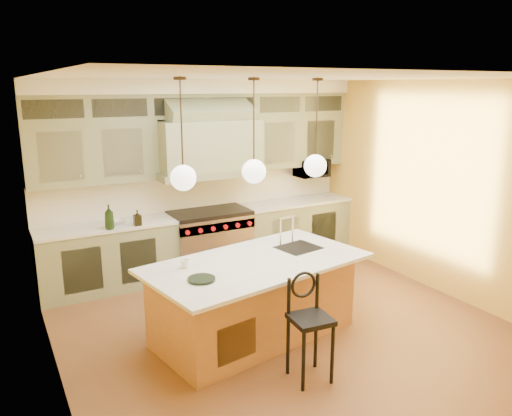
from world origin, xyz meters
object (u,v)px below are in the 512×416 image
kitchen_island (255,297)px  microwave (312,168)px  counter_stool (309,321)px  range (210,240)px

kitchen_island → microwave: (2.34, 2.27, 0.98)m
counter_stool → microwave: microwave is taller
kitchen_island → counter_stool: (0.05, -1.01, 0.13)m
counter_stool → kitchen_island: bearing=98.2°
counter_stool → microwave: bearing=60.2°
range → microwave: bearing=3.1°
range → kitchen_island: kitchen_island is taller
kitchen_island → range: bearing=69.7°
range → counter_stool: (-0.34, -3.18, 0.12)m
kitchen_island → counter_stool: kitchen_island is taller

